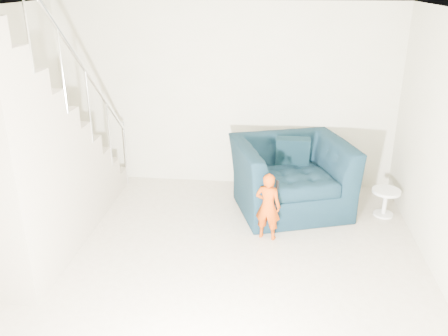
# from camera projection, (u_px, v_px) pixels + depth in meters

# --- Properties ---
(floor) EXTENTS (5.50, 5.50, 0.00)m
(floor) POSITION_uv_depth(u_px,v_px,m) (198.00, 286.00, 4.94)
(floor) COLOR tan
(floor) RESTS_ON ground
(ceiling) EXTENTS (5.50, 5.50, 0.00)m
(ceiling) POSITION_uv_depth(u_px,v_px,m) (191.00, 15.00, 3.93)
(ceiling) COLOR silver
(ceiling) RESTS_ON back_wall
(back_wall) EXTENTS (5.00, 0.00, 5.00)m
(back_wall) POSITION_uv_depth(u_px,v_px,m) (225.00, 97.00, 6.97)
(back_wall) COLOR #BDB79A
(back_wall) RESTS_ON floor
(armchair) EXTENTS (1.80, 1.68, 0.96)m
(armchair) POSITION_uv_depth(u_px,v_px,m) (291.00, 176.00, 6.44)
(armchair) COLOR black
(armchair) RESTS_ON floor
(toddler) EXTENTS (0.35, 0.27, 0.86)m
(toddler) POSITION_uv_depth(u_px,v_px,m) (268.00, 206.00, 5.70)
(toddler) COLOR #952B04
(toddler) RESTS_ON floor
(side_table) EXTENTS (0.37, 0.37, 0.37)m
(side_table) POSITION_uv_depth(u_px,v_px,m) (385.00, 198.00, 6.31)
(side_table) COLOR white
(side_table) RESTS_ON floor
(staircase) EXTENTS (1.02, 3.03, 3.62)m
(staircase) POSITION_uv_depth(u_px,v_px,m) (27.00, 174.00, 5.29)
(staircase) COLOR #ADA089
(staircase) RESTS_ON floor
(cushion) EXTENTS (0.47, 0.22, 0.46)m
(cushion) POSITION_uv_depth(u_px,v_px,m) (292.00, 152.00, 6.58)
(cushion) COLOR black
(cushion) RESTS_ON armchair
(throw) EXTENTS (0.04, 0.44, 0.49)m
(throw) POSITION_uv_depth(u_px,v_px,m) (246.00, 167.00, 6.40)
(throw) COLOR black
(throw) RESTS_ON armchair
(phone) EXTENTS (0.04, 0.05, 0.10)m
(phone) POSITION_uv_depth(u_px,v_px,m) (277.00, 184.00, 5.52)
(phone) COLOR black
(phone) RESTS_ON toddler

